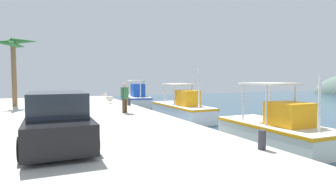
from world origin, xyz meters
The scene contains 10 objects.
quay_pier centered at (0.00, -5.00, 0.40)m, with size 36.00×10.00×0.80m, color #BCB7AD.
fishing_boat_nearest centered at (-13.30, 2.15, 0.74)m, with size 5.93×2.72×3.30m.
fishing_boat_second centered at (-4.10, 2.45, 0.70)m, with size 6.23×1.89×3.45m.
fishing_boat_third centered at (3.93, 2.84, 0.65)m, with size 5.36×2.26×2.89m.
pelican centered at (-8.89, -1.45, 1.20)m, with size 0.48×0.97×0.82m.
fisherman_standing centered at (-2.75, -1.86, 1.73)m, with size 0.43×0.51×1.69m.
parked_car centered at (3.88, -5.61, 1.52)m, with size 4.10×1.88×1.57m.
mooring_bollard_nearest centered at (-6.89, -0.45, 1.03)m, with size 0.23×0.23×0.46m, color #333338.
mooring_bollard_second centered at (6.63, -0.45, 1.07)m, with size 0.22×0.22×0.54m, color #333338.
palm_tree centered at (-9.35, -7.91, 4.67)m, with size 3.09×3.06×4.71m.
Camera 1 is at (12.54, -5.88, 2.79)m, focal length 29.67 mm.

